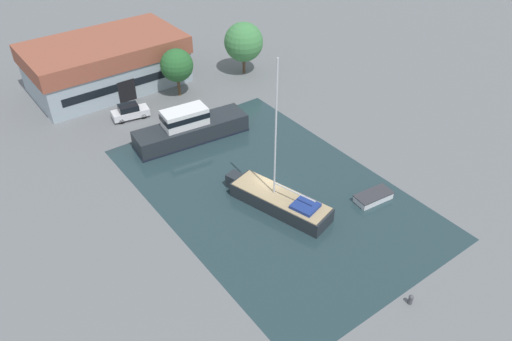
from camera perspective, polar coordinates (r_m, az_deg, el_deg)
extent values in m
plane|color=slate|center=(47.21, 1.69, -2.33)|extent=(440.00, 440.00, 0.00)
cube|color=#23383D|center=(47.21, 1.69, -2.33)|extent=(20.12, 31.26, 0.01)
cube|color=#99A8B2|center=(67.66, -16.56, 10.81)|extent=(18.60, 10.90, 3.94)
cube|color=brown|center=(66.48, -17.01, 13.17)|extent=(19.15, 11.23, 2.16)
cube|color=black|center=(63.34, -14.53, 8.78)|extent=(2.22, 0.08, 2.75)
cube|color=black|center=(63.00, -14.64, 9.41)|extent=(15.72, 0.19, 0.98)
cylinder|color=brown|center=(63.58, -8.81, 9.53)|extent=(0.38, 0.38, 2.53)
sphere|color=#28602D|center=(62.40, -9.05, 11.80)|extent=(4.02, 4.02, 4.02)
cylinder|color=brown|center=(68.79, -1.39, 12.05)|extent=(0.40, 0.40, 2.42)
sphere|color=#428447|center=(67.56, -1.43, 14.48)|extent=(5.15, 5.15, 5.15)
cube|color=silver|center=(59.88, -14.14, 6.40)|extent=(4.41, 2.44, 0.79)
cube|color=black|center=(59.49, -14.40, 6.98)|extent=(2.40, 1.89, 0.70)
cube|color=black|center=(59.69, -13.39, 7.21)|extent=(0.28, 1.39, 0.56)
cylinder|color=black|center=(60.94, -13.11, 6.71)|extent=(0.63, 0.30, 0.60)
cylinder|color=black|center=(59.62, -12.70, 6.07)|extent=(0.63, 0.30, 0.60)
cylinder|color=black|center=(60.54, -15.46, 6.10)|extent=(0.63, 0.30, 0.60)
cylinder|color=black|center=(59.20, -15.10, 5.44)|extent=(0.63, 0.30, 0.60)
cube|color=#23282D|center=(44.88, 2.79, -3.63)|extent=(5.32, 9.91, 1.37)
cube|color=#23282D|center=(47.42, -2.49, -1.10)|extent=(1.55, 1.50, 1.37)
cube|color=tan|center=(44.42, 2.82, -2.92)|extent=(5.11, 9.52, 0.08)
cylinder|color=silver|center=(40.98, 2.27, 4.49)|extent=(0.16, 0.16, 12.85)
cylinder|color=silver|center=(43.10, 4.41, -2.47)|extent=(1.29, 4.15, 0.12)
cube|color=navy|center=(43.23, 5.66, -4.05)|extent=(2.47, 2.55, 0.30)
cube|color=#23282D|center=(54.56, -7.39, 4.50)|extent=(12.66, 4.58, 1.94)
cube|color=black|center=(55.00, -7.32, 3.76)|extent=(12.79, 4.66, 0.18)
cube|color=white|center=(53.40, -8.15, 6.04)|extent=(4.93, 2.86, 1.84)
cube|color=black|center=(53.31, -8.17, 6.21)|extent=(5.03, 2.94, 0.59)
cube|color=white|center=(47.19, 13.25, -2.99)|extent=(3.60, 1.94, 0.64)
cube|color=#333338|center=(46.97, 13.31, -2.66)|extent=(3.75, 2.05, 0.08)
cylinder|color=#47474C|center=(39.23, 17.22, -14.03)|extent=(0.33, 0.33, 0.58)
sphere|color=#47474C|center=(38.94, 17.32, -13.66)|extent=(0.37, 0.37, 0.37)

